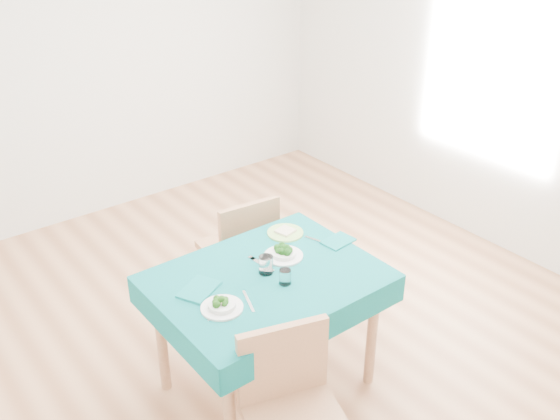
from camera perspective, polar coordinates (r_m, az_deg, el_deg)
room_shell at (r=3.56m, az=0.00°, el=7.09°), size 4.02×4.52×2.73m
table at (r=3.55m, az=-1.16°, el=-11.13°), size 1.17×0.89×0.76m
chair_near at (r=2.90m, az=1.73°, el=-17.54°), size 0.56×0.59×1.10m
chair_far at (r=4.15m, az=-4.03°, el=-2.36°), size 0.47×0.50×1.06m
bowl_near at (r=3.09m, az=-5.35°, el=-8.50°), size 0.21×0.21×0.06m
bowl_far at (r=3.47m, az=0.32°, el=-3.82°), size 0.22×0.22×0.07m
fork_near at (r=3.10m, az=-6.64°, el=-9.14°), size 0.08×0.16×0.00m
knife_near at (r=3.14m, az=-2.90°, el=-8.32°), size 0.08×0.18×0.00m
fork_far at (r=3.42m, az=-1.66°, el=-5.00°), size 0.04×0.19×0.00m
knife_far at (r=3.62m, az=3.81°, el=-2.92°), size 0.09×0.22×0.00m
napkin_near at (r=3.24m, az=-7.41°, el=-7.21°), size 0.26×0.23×0.01m
napkin_far at (r=3.63m, az=5.33°, el=-2.85°), size 0.20×0.15×0.01m
tumbler_center at (r=3.32m, az=-1.29°, el=-5.03°), size 0.08×0.08×0.10m
tumbler_side at (r=3.25m, az=0.47°, el=-6.13°), size 0.06×0.06×0.08m
side_plate at (r=3.70m, az=0.49°, el=-2.09°), size 0.22×0.22×0.01m
bread_slice at (r=3.69m, az=0.49°, el=-1.93°), size 0.11×0.11×0.01m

